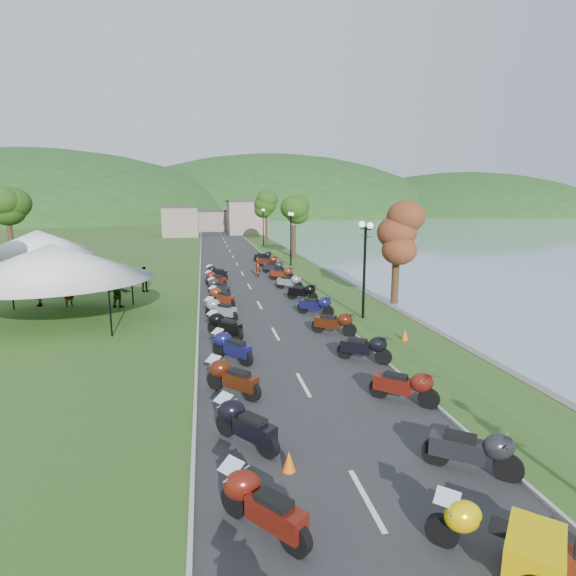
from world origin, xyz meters
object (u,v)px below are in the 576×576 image
pedestrian_c (39,306)px  pedestrian_b (87,284)px  yellow_trike (494,539)px  pedestrian_a (70,306)px  vendor_tent_main (54,283)px

pedestrian_c → pedestrian_b: bearing=136.5°
yellow_trike → pedestrian_a: (-12.50, 21.76, -0.51)m
pedestrian_b → pedestrian_c: 7.21m
pedestrian_a → pedestrian_c: (-1.81, 0.40, 0.00)m
vendor_tent_main → pedestrian_a: 3.99m
vendor_tent_main → pedestrian_c: vendor_tent_main is taller
pedestrian_a → yellow_trike: bearing=-95.4°
yellow_trike → vendor_tent_main: bearing=-13.8°
pedestrian_b → pedestrian_c: bearing=91.8°
yellow_trike → vendor_tent_main: size_ratio=0.34×
pedestrian_a → pedestrian_c: size_ratio=0.87×
pedestrian_c → yellow_trike: bearing=-2.5°
vendor_tent_main → pedestrian_b: bearing=95.8°
pedestrian_a → pedestrian_c: bearing=132.1°
pedestrian_b → vendor_tent_main: bearing=105.7°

